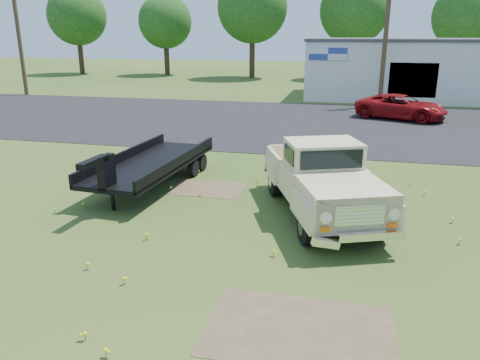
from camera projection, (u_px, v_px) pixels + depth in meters
The scene contains 15 objects.
ground at pixel (247, 243), 10.60m from camera, with size 140.00×140.00×0.00m, color #2B4C18.
asphalt_lot at pixel (307, 123), 24.54m from camera, with size 90.00×14.00×0.02m, color black.
dirt_patch_a at pixel (299, 330), 7.49m from camera, with size 3.00×2.00×0.01m, color brown.
dirt_patch_b at pixel (208, 189), 14.28m from camera, with size 2.20×1.60×0.01m, color brown.
commercial_building at pixel (407, 68), 33.76m from camera, with size 14.20×8.20×4.15m.
utility_pole_west at pixel (18, 32), 34.36m from camera, with size 1.60×0.30×9.00m.
utility_pole_mid at pixel (386, 32), 28.79m from camera, with size 1.60×0.30×9.00m.
treeline_a at pixel (77, 16), 51.86m from camera, with size 6.40×6.40×9.52m.
treeline_b at pixel (165, 22), 50.84m from camera, with size 5.76×5.76×8.57m.
treeline_c at pixel (252, 7), 46.92m from camera, with size 7.04×7.04×10.47m.
treeline_d at pixel (354, 10), 45.80m from camera, with size 6.72×6.72×10.00m.
treeline_e at pixel (467, 16), 42.45m from camera, with size 6.08×6.08×9.04m.
vintage_pickup_truck at pixel (322, 179), 11.95m from camera, with size 2.12×5.46×1.98m, color beige, non-canonical shape.
flatbed_trailer at pixel (151, 160), 14.36m from camera, with size 1.97×5.91×1.61m, color black, non-canonical shape.
red_pickup at pixel (401, 107), 25.51m from camera, with size 2.20×4.76×1.32m, color maroon.
Camera 1 is at (2.01, -9.47, 4.56)m, focal length 35.00 mm.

